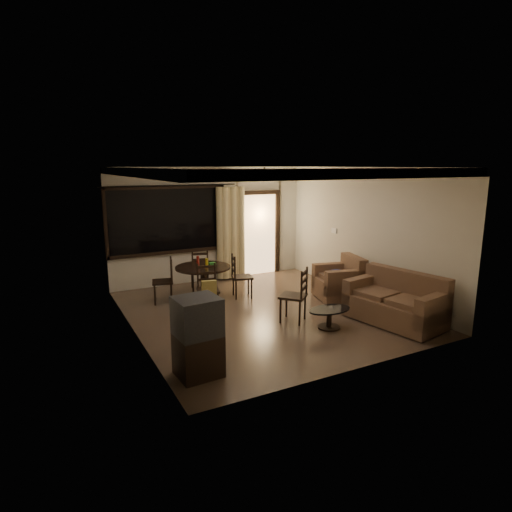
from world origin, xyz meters
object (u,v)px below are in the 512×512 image
dining_chair_east (242,284)px  side_chair (294,306)px  coffee_table (329,315)px  dining_chair_north (200,278)px  sofa (396,303)px  armchair (341,282)px  dining_table (203,273)px  dining_chair_west (164,289)px  dining_chair_south (208,298)px  tv_cabinet (198,337)px

dining_chair_east → side_chair: 1.80m
coffee_table → dining_chair_north: bearing=109.6°
side_chair → sofa: bearing=109.6°
sofa → dining_chair_north: bearing=113.5°
sofa → armchair: bearing=79.0°
dining_table → dining_chair_west: 0.89m
armchair → dining_chair_north: bearing=154.4°
sofa → dining_chair_south: bearing=133.8°
tv_cabinet → coffee_table: (2.66, 0.57, -0.32)m
tv_cabinet → coffee_table: bearing=8.3°
dining_table → armchair: dining_table is taller
dining_chair_east → dining_chair_south: size_ratio=1.00×
coffee_table → side_chair: bearing=123.0°
tv_cabinet → sofa: bearing=-0.4°
side_chair → dining_table: bearing=-104.3°
coffee_table → dining_chair_south: bearing=132.6°
dining_chair_west → sofa: size_ratio=0.52×
tv_cabinet → sofa: tv_cabinet is taller
dining_table → tv_cabinet: bearing=-111.9°
coffee_table → side_chair: size_ratio=0.80×
dining_chair_north → coffee_table: bearing=124.3°
coffee_table → armchair: bearing=45.2°
dining_table → dining_chair_south: (-0.22, -0.83, -0.27)m
dining_chair_south → armchair: 2.93m
dining_chair_west → dining_chair_north: bearing=133.2°
dining_chair_west → armchair: (3.48, -1.50, 0.09)m
dining_chair_north → dining_table: bearing=90.1°
dining_chair_west → dining_chair_north: size_ratio=1.00×
dining_chair_north → side_chair: bearing=121.1°
tv_cabinet → dining_chair_south: bearing=61.8°
dining_chair_east → sofa: size_ratio=0.52×
dining_chair_east → armchair: bearing=-105.3°
dining_chair_west → dining_chair_south: 1.20m
armchair → dining_chair_south: bearing=-175.0°
dining_table → dining_chair_south: bearing=-104.8°
dining_chair_south → coffee_table: 2.38m
sofa → dining_table: bearing=122.0°
dining_chair_east → side_chair: bearing=-158.8°
side_chair → dining_chair_east: bearing=-124.7°
dining_chair_east → tv_cabinet: size_ratio=0.85×
side_chair → armchair: bearing=162.0°
dining_chair_west → dining_chair_east: size_ratio=1.00×
dining_table → side_chair: 2.26m
dining_table → side_chair: bearing=-63.2°
dining_chair_north → side_chair: side_chair is taller
dining_table → dining_chair_north: 0.84m
dining_chair_west → coffee_table: size_ratio=1.17×
dining_chair_south → tv_cabinet: size_ratio=0.85×
dining_chair_south → sofa: 3.55m
dining_chair_east → dining_chair_west: bearing=90.0°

